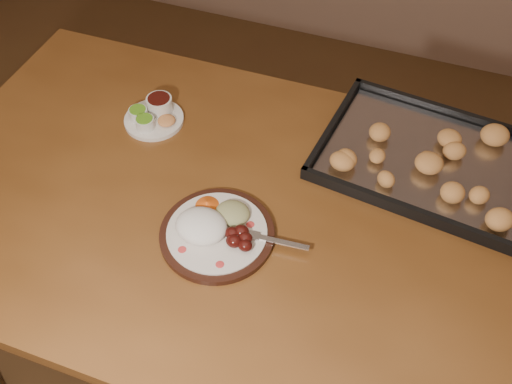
% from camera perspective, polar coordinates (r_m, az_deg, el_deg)
% --- Properties ---
extents(dining_table, '(1.51, 0.91, 0.75)m').
position_cam_1_polar(dining_table, '(1.33, -1.30, -4.09)').
color(dining_table, brown).
rests_on(dining_table, ground).
extents(dinner_plate, '(0.31, 0.24, 0.06)m').
position_cam_1_polar(dinner_plate, '(1.20, -4.12, -3.75)').
color(dinner_plate, black).
rests_on(dinner_plate, dining_table).
extents(condiment_saucer, '(0.15, 0.15, 0.05)m').
position_cam_1_polar(condiment_saucer, '(1.45, -10.21, 7.61)').
color(condiment_saucer, silver).
rests_on(condiment_saucer, dining_table).
extents(baking_tray, '(0.53, 0.42, 0.05)m').
position_cam_1_polar(baking_tray, '(1.39, 16.83, 3.33)').
color(baking_tray, black).
rests_on(baking_tray, dining_table).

